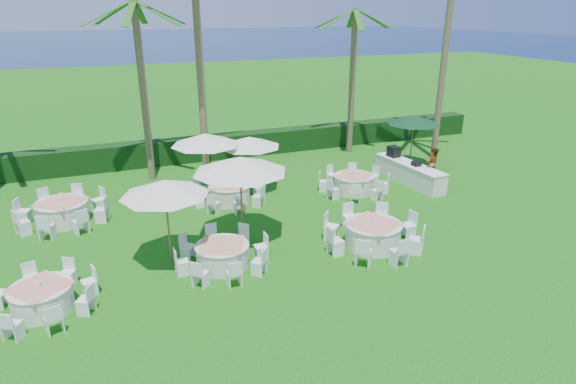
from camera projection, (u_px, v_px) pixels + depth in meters
name	position (u px, v px, depth m)	size (l,w,h in m)	color
ground	(265.00, 270.00, 14.55)	(120.00, 120.00, 0.00)	#14540E
hedge	(190.00, 149.00, 24.77)	(34.00, 1.00, 1.20)	black
ocean	(113.00, 45.00, 103.27)	(260.00, 260.00, 0.00)	#061F42
banquet_table_a	(42.00, 297.00, 12.53)	(2.76, 2.76, 0.86)	silver
banquet_table_b	(222.00, 255.00, 14.67)	(2.87, 2.87, 0.88)	silver
banquet_table_c	(373.00, 234.00, 15.90)	(3.29, 3.29, 0.99)	silver
banquet_table_d	(63.00, 211.00, 17.66)	(3.21, 3.21, 0.98)	silver
banquet_table_e	(230.00, 193.00, 19.53)	(2.97, 2.97, 0.91)	silver
banquet_table_f	(354.00, 183.00, 20.63)	(2.91, 2.91, 0.90)	silver
umbrella_a	(165.00, 188.00, 14.05)	(2.63, 2.63, 2.75)	brown
umbrella_b	(240.00, 165.00, 15.48)	(3.11, 3.11, 2.97)	brown
umbrella_c	(205.00, 139.00, 19.40)	(2.81, 2.81, 2.70)	brown
umbrella_d	(249.00, 142.00, 20.01)	(2.62, 2.62, 2.42)	brown
umbrella_green	(414.00, 119.00, 23.24)	(2.61, 2.61, 2.61)	brown
buffet_table	(409.00, 172.00, 21.68)	(1.25, 4.03, 1.41)	silver
staff_person	(432.00, 167.00, 21.06)	(0.64, 0.42, 1.77)	gray
palm_b	(143.00, 85.00, 20.79)	(4.32, 4.32, 7.74)	brown
palm_c	(199.00, 56.00, 20.73)	(4.33, 4.31, 10.02)	brown
palm_d	(352.00, 75.00, 25.12)	(4.38, 4.22, 7.41)	brown
palm_e	(445.00, 51.00, 23.61)	(4.22, 4.38, 9.93)	brown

